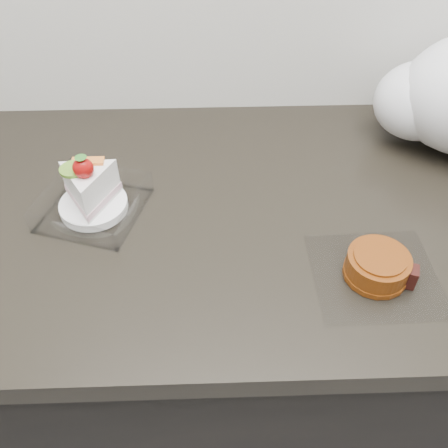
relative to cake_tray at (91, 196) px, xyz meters
name	(u,v)px	position (x,y,z in m)	size (l,w,h in m)	color
counter	(254,346)	(0.29, 0.00, -0.48)	(2.04, 0.64, 0.90)	black
cake_tray	(91,196)	(0.00, 0.00, 0.00)	(0.19, 0.19, 0.12)	white
mooncake_wrap	(378,268)	(0.44, -0.15, -0.01)	(0.19, 0.17, 0.04)	white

